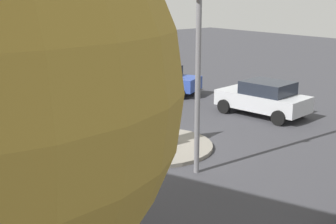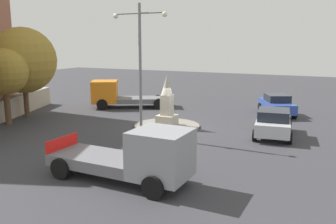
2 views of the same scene
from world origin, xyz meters
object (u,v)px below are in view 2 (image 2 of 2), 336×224
(monument, at_px, (167,104))
(tree_mid_cluster, at_px, (4,72))
(streetlamp, at_px, (140,58))
(car_blue_far_side, at_px, (277,104))
(truck_orange_waiting, at_px, (118,95))
(truck_grey_passing, at_px, (137,157))
(tree_near_wall, at_px, (23,60))
(car_silver_approaching, at_px, (273,122))

(monument, relative_size, tree_mid_cluster, 0.65)
(streetlamp, xyz_separation_m, car_blue_far_side, (5.95, 9.55, -3.65))
(truck_orange_waiting, height_order, truck_grey_passing, truck_orange_waiting)
(car_blue_far_side, xyz_separation_m, tree_near_wall, (-16.01, -8.42, 3.23))
(truck_orange_waiting, xyz_separation_m, tree_mid_cluster, (-3.02, -8.24, 2.34))
(streetlamp, xyz_separation_m, car_silver_approaching, (6.76, 3.20, -3.61))
(car_blue_far_side, bearing_deg, truck_orange_waiting, -168.35)
(tree_near_wall, bearing_deg, monument, 8.21)
(car_blue_far_side, bearing_deg, tree_near_wall, -152.24)
(car_silver_approaching, bearing_deg, truck_orange_waiting, 163.45)
(car_blue_far_side, xyz_separation_m, tree_mid_cluster, (-15.18, -10.74, 2.61))
(monument, xyz_separation_m, streetlamp, (-0.36, -2.63, 2.97))
(monument, xyz_separation_m, truck_grey_passing, (2.97, -8.70, -0.41))
(monument, relative_size, car_silver_approaching, 0.75)
(monument, bearing_deg, car_silver_approaching, 5.05)
(streetlamp, bearing_deg, tree_mid_cluster, -172.65)
(truck_orange_waiting, relative_size, truck_grey_passing, 1.11)
(monument, bearing_deg, tree_near_wall, -171.79)
(truck_grey_passing, xyz_separation_m, tree_near_wall, (-13.39, 7.19, 2.96))
(tree_near_wall, relative_size, tree_mid_cluster, 1.29)
(streetlamp, distance_m, car_blue_far_side, 11.83)
(car_silver_approaching, relative_size, tree_near_wall, 0.67)
(car_blue_far_side, relative_size, tree_near_wall, 0.68)
(streetlamp, xyz_separation_m, truck_grey_passing, (3.33, -6.07, -3.38))
(monument, height_order, car_silver_approaching, monument)
(tree_near_wall, distance_m, tree_mid_cluster, 2.54)
(streetlamp, xyz_separation_m, tree_near_wall, (-10.06, 1.13, -0.42))
(truck_orange_waiting, distance_m, tree_mid_cluster, 9.08)
(truck_grey_passing, distance_m, tree_mid_cluster, 13.67)
(streetlamp, relative_size, truck_grey_passing, 1.27)
(streetlamp, height_order, tree_mid_cluster, streetlamp)
(truck_orange_waiting, relative_size, tree_near_wall, 1.02)
(streetlamp, relative_size, tree_near_wall, 1.16)
(car_blue_far_side, height_order, truck_orange_waiting, truck_orange_waiting)
(car_blue_far_side, bearing_deg, tree_mid_cluster, -144.71)
(car_silver_approaching, xyz_separation_m, truck_orange_waiting, (-12.96, 3.85, 0.23))
(tree_near_wall, bearing_deg, car_silver_approaching, 7.01)
(tree_near_wall, bearing_deg, truck_grey_passing, -28.25)
(tree_mid_cluster, bearing_deg, monument, 21.74)
(car_blue_far_side, bearing_deg, streetlamp, -121.93)
(truck_grey_passing, relative_size, tree_near_wall, 0.91)
(monument, height_order, truck_orange_waiting, monument)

